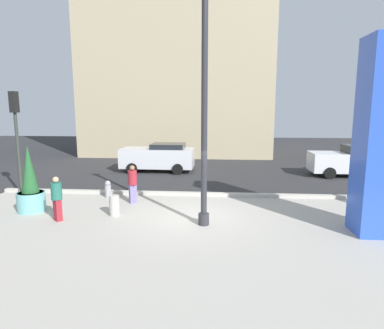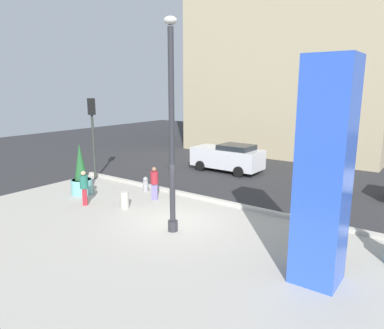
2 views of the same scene
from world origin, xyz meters
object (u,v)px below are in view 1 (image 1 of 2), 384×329
at_px(art_pillar_blue, 381,138).
at_px(potted_plant_near_right, 30,186).
at_px(pedestrian_by_curb, 57,197).
at_px(car_curb_east, 158,157).
at_px(lamp_post, 204,116).
at_px(concrete_bollard, 114,206).
at_px(fire_hydrant, 108,189).
at_px(pedestrian_crossing, 133,182).
at_px(car_intersection, 352,161).
at_px(traffic_light_far_side, 16,126).

height_order(art_pillar_blue, potted_plant_near_right, art_pillar_blue).
xyz_separation_m(potted_plant_near_right, pedestrian_by_curb, (1.52, -0.98, -0.10)).
xyz_separation_m(car_curb_east, pedestrian_by_curb, (-1.80, -9.42, -0.04)).
distance_m(lamp_post, potted_plant_near_right, 7.14).
height_order(potted_plant_near_right, concrete_bollard, potted_plant_near_right).
distance_m(fire_hydrant, pedestrian_crossing, 1.60).
bearing_deg(car_intersection, art_pillar_blue, -106.91).
bearing_deg(car_curb_east, traffic_light_far_side, -129.69).
xyz_separation_m(concrete_bollard, car_curb_east, (0.03, 8.70, 0.52)).
height_order(potted_plant_near_right, fire_hydrant, potted_plant_near_right).
bearing_deg(fire_hydrant, lamp_post, -36.03).
bearing_deg(art_pillar_blue, car_curb_east, 131.15).
xyz_separation_m(potted_plant_near_right, pedestrian_crossing, (3.54, 1.40, -0.09)).
bearing_deg(lamp_post, art_pillar_blue, -3.46).
distance_m(car_curb_east, pedestrian_by_curb, 9.59).
bearing_deg(car_curb_east, car_intersection, -2.78).
distance_m(potted_plant_near_right, pedestrian_by_curb, 1.81).
bearing_deg(lamp_post, car_intersection, 47.71).
relative_size(lamp_post, fire_hydrant, 9.85).
distance_m(lamp_post, art_pillar_blue, 5.32).
bearing_deg(car_intersection, fire_hydrant, -155.22).
relative_size(art_pillar_blue, fire_hydrant, 7.89).
bearing_deg(potted_plant_near_right, art_pillar_blue, -6.23).
bearing_deg(concrete_bollard, car_curb_east, 89.78).
relative_size(car_curb_east, pedestrian_crossing, 2.82).
distance_m(concrete_bollard, car_intersection, 13.96).
distance_m(traffic_light_far_side, pedestrian_by_curb, 5.16).
distance_m(traffic_light_far_side, car_intersection, 17.48).
height_order(concrete_bollard, pedestrian_crossing, pedestrian_crossing).
distance_m(potted_plant_near_right, pedestrian_crossing, 3.80).
xyz_separation_m(potted_plant_near_right, traffic_light_far_side, (-1.79, 2.28, 2.13)).
height_order(concrete_bollard, pedestrian_by_curb, pedestrian_by_curb).
bearing_deg(pedestrian_crossing, fire_hydrant, 149.35).
height_order(fire_hydrant, pedestrian_by_curb, pedestrian_by_curb).
height_order(pedestrian_crossing, pedestrian_by_curb, pedestrian_crossing).
relative_size(lamp_post, pedestrian_by_curb, 4.73).
height_order(art_pillar_blue, car_intersection, art_pillar_blue).
bearing_deg(art_pillar_blue, fire_hydrant, 160.15).
bearing_deg(car_curb_east, lamp_post, -71.03).
distance_m(traffic_light_far_side, car_curb_east, 8.30).
xyz_separation_m(lamp_post, fire_hydrant, (-4.32, 3.14, -3.24)).
xyz_separation_m(art_pillar_blue, car_curb_east, (-8.50, 9.73, -2.06)).
xyz_separation_m(art_pillar_blue, fire_hydrant, (-9.59, 3.46, -2.59)).
bearing_deg(art_pillar_blue, pedestrian_by_curb, 178.29).
relative_size(lamp_post, car_curb_east, 1.66).
height_order(potted_plant_near_right, car_curb_east, potted_plant_near_right).
xyz_separation_m(concrete_bollard, pedestrian_crossing, (0.25, 1.65, 0.49)).
distance_m(lamp_post, traffic_light_far_side, 8.97).
relative_size(lamp_post, car_intersection, 1.67).
xyz_separation_m(potted_plant_near_right, car_curb_east, (3.32, 8.44, -0.06)).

